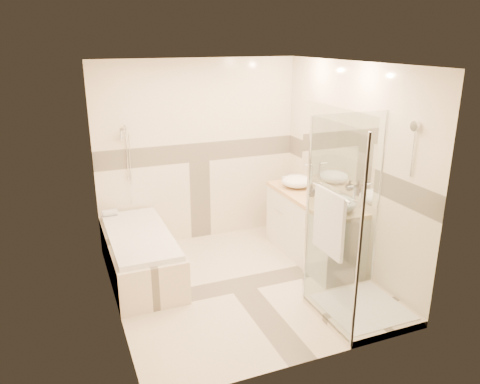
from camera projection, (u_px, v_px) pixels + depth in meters
name	position (u px, v px, depth m)	size (l,w,h in m)	color
room	(244.00, 181.00, 5.11)	(2.82, 3.02, 2.52)	beige
bathtub	(140.00, 252.00, 5.58)	(0.75, 1.70, 0.56)	beige
vanity	(312.00, 227.00, 6.00)	(0.58, 1.62, 0.85)	white
shower_enclosure	(352.00, 269.00, 4.75)	(0.96, 0.93, 2.04)	beige
vessel_sink_near	(297.00, 181.00, 6.21)	(0.41, 0.41, 0.16)	white
vessel_sink_far	(337.00, 203.00, 5.36)	(0.44, 0.44, 0.18)	white
faucet_near	(311.00, 173.00, 6.25)	(0.13, 0.03, 0.31)	silver
faucet_far	(353.00, 195.00, 5.41)	(0.12, 0.03, 0.29)	silver
amenity_bottle_a	(319.00, 193.00, 5.70)	(0.08, 0.09, 0.19)	black
amenity_bottle_b	(312.00, 191.00, 5.87)	(0.11, 0.11, 0.14)	black
folded_towels	(289.00, 180.00, 6.40)	(0.13, 0.22, 0.07)	silver
rolled_towel	(110.00, 213.00, 6.01)	(0.09, 0.09, 0.19)	silver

